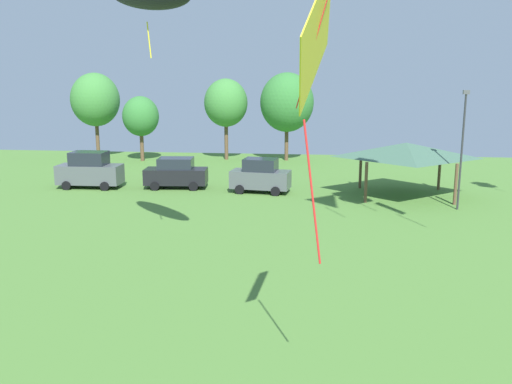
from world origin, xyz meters
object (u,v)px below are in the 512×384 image
object	(u,v)px
kite_flying_9	(315,49)
park_pavilion	(406,150)
treeline_tree_0	(95,100)
treeline_tree_1	(141,116)
light_post_0	(462,144)
parked_car_third_from_left	(260,176)
parked_car_second_from_left	(176,173)
parked_car_leftmost	(90,170)
treeline_tree_2	(226,103)
treeline_tree_3	(287,103)

from	to	relation	value
kite_flying_9	park_pavilion	distance (m)	25.95
treeline_tree_0	treeline_tree_1	bearing A→B (deg)	-19.79
park_pavilion	light_post_0	bearing A→B (deg)	-54.43
parked_car_third_from_left	park_pavilion	distance (m)	9.93
parked_car_second_from_left	parked_car_leftmost	bearing A→B (deg)	-179.22
kite_flying_9	treeline_tree_2	distance (m)	41.03
treeline_tree_1	parked_car_third_from_left	bearing A→B (deg)	-46.25
treeline_tree_1	treeline_tree_2	world-z (taller)	treeline_tree_2
parked_car_leftmost	park_pavilion	bearing A→B (deg)	-1.68
parked_car_third_from_left	treeline_tree_1	distance (m)	18.85
kite_flying_9	parked_car_second_from_left	distance (m)	28.34
kite_flying_9	treeline_tree_2	size ratio (longest dim) A/B	0.84
kite_flying_9	treeline_tree_1	world-z (taller)	kite_flying_9
light_post_0	treeline_tree_0	world-z (taller)	treeline_tree_0
parked_car_second_from_left	parked_car_third_from_left	xyz separation A→B (m)	(6.20, -0.82, 0.07)
treeline_tree_3	parked_car_second_from_left	bearing A→B (deg)	-116.05
parked_car_third_from_left	treeline_tree_3	bearing A→B (deg)	94.03
parked_car_leftmost	treeline_tree_3	bearing A→B (deg)	47.53
kite_flying_9	treeline_tree_2	bearing A→B (deg)	102.34
kite_flying_9	parked_car_second_from_left	size ratio (longest dim) A/B	1.44
kite_flying_9	light_post_0	world-z (taller)	kite_flying_9
park_pavilion	treeline_tree_2	bearing A→B (deg)	133.92
parked_car_second_from_left	park_pavilion	world-z (taller)	park_pavilion
kite_flying_9	light_post_0	bearing A→B (deg)	67.78
parked_car_third_from_left	treeline_tree_0	world-z (taller)	treeline_tree_0
treeline_tree_2	park_pavilion	bearing A→B (deg)	-46.08
kite_flying_9	treeline_tree_3	size ratio (longest dim) A/B	0.78
light_post_0	treeline_tree_0	bearing A→B (deg)	148.06
parked_car_leftmost	treeline_tree_3	xyz separation A→B (m)	(13.30, 15.12, 4.26)
parked_car_leftmost	treeline_tree_0	xyz separation A→B (m)	(-5.62, 15.07, 4.43)
parked_car_leftmost	treeline_tree_2	bearing A→B (deg)	62.61
parked_car_second_from_left	treeline_tree_2	world-z (taller)	treeline_tree_2
park_pavilion	treeline_tree_1	bearing A→B (deg)	149.30
light_post_0	treeline_tree_2	distance (m)	25.73
treeline_tree_3	light_post_0	bearing A→B (deg)	-58.88
kite_flying_9	treeline_tree_3	bearing A→B (deg)	94.11
parked_car_leftmost	park_pavilion	world-z (taller)	park_pavilion
treeline_tree_1	treeline_tree_3	bearing A→B (deg)	7.92
kite_flying_9	parked_car_third_from_left	xyz separation A→B (m)	(-3.77, 24.69, -7.20)
kite_flying_9	treeline_tree_3	xyz separation A→B (m)	(-2.88, 40.03, -2.83)
parked_car_leftmost	treeline_tree_1	xyz separation A→B (m)	(-0.45, 13.21, 2.97)
kite_flying_9	treeline_tree_1	bearing A→B (deg)	113.57
treeline_tree_0	parked_car_second_from_left	bearing A→B (deg)	-50.74
park_pavilion	treeline_tree_3	world-z (taller)	treeline_tree_3
kite_flying_9	treeline_tree_2	world-z (taller)	kite_flying_9
parked_car_second_from_left	parked_car_third_from_left	distance (m)	6.26
park_pavilion	light_post_0	world-z (taller)	light_post_0
parked_car_leftmost	parked_car_third_from_left	size ratio (longest dim) A/B	1.08
treeline_tree_3	parked_car_third_from_left	bearing A→B (deg)	-93.34
kite_flying_9	treeline_tree_0	bearing A→B (deg)	118.61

